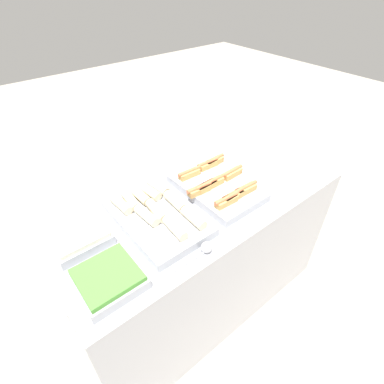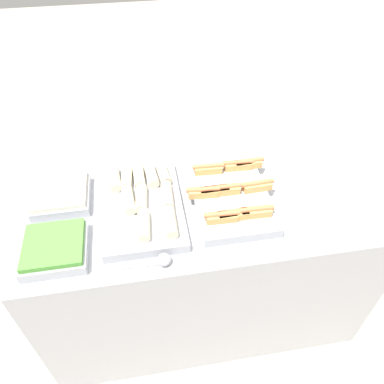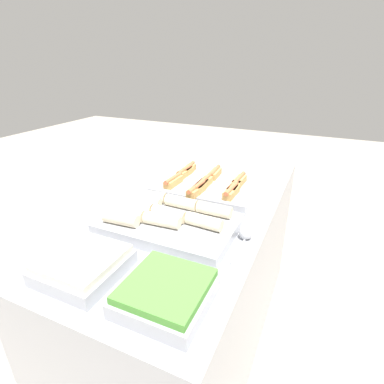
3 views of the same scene
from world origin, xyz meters
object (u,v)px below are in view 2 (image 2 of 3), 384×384
(tray_side_front, at_px, (55,249))
(serving_spoon_near, at_px, (162,260))
(tray_side_back, at_px, (61,195))
(tray_wraps, at_px, (143,202))
(serving_spoon_far, at_px, (150,162))
(tray_hotdogs, at_px, (230,194))

(tray_side_front, height_order, serving_spoon_near, tray_side_front)
(tray_side_front, relative_size, tray_side_back, 1.00)
(tray_wraps, height_order, tray_side_front, tray_wraps)
(tray_wraps, relative_size, serving_spoon_far, 2.42)
(tray_side_front, relative_size, serving_spoon_near, 1.20)
(serving_spoon_far, bearing_deg, tray_side_front, -130.62)
(tray_hotdogs, bearing_deg, serving_spoon_far, 138.46)
(tray_hotdogs, bearing_deg, tray_wraps, 178.09)
(tray_side_back, bearing_deg, tray_hotdogs, -9.00)
(tray_side_back, xyz_separation_m, serving_spoon_far, (0.42, 0.18, -0.01))
(tray_wraps, height_order, serving_spoon_near, tray_wraps)
(tray_side_front, distance_m, tray_side_back, 0.31)
(tray_wraps, xyz_separation_m, serving_spoon_far, (0.06, 0.29, -0.01))
(serving_spoon_far, bearing_deg, serving_spoon_near, -90.44)
(tray_hotdogs, bearing_deg, serving_spoon_near, -138.84)
(serving_spoon_near, bearing_deg, tray_side_back, 134.34)
(tray_hotdogs, relative_size, tray_side_back, 2.02)
(tray_wraps, distance_m, tray_side_front, 0.42)
(tray_wraps, bearing_deg, tray_hotdogs, -1.91)
(tray_side_front, bearing_deg, serving_spoon_near, -15.94)
(tray_side_front, bearing_deg, serving_spoon_far, 49.38)
(tray_hotdogs, xyz_separation_m, tray_wraps, (-0.40, 0.01, 0.00))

